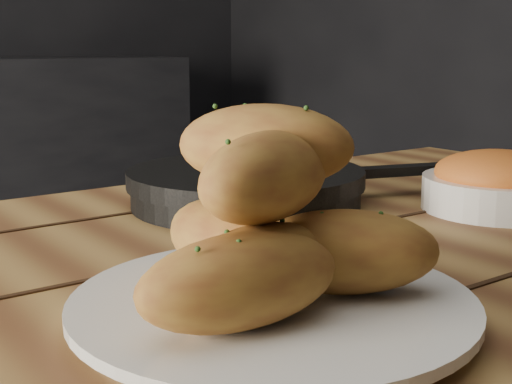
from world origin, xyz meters
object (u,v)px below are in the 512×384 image
plate (273,308)px  bread_rolls (267,228)px  skillet (247,187)px  bowl (499,183)px

plate → bread_rolls: bread_rolls is taller
plate → skillet: skillet is taller
bread_rolls → bowl: (0.43, 0.12, -0.04)m
plate → skillet: bearing=57.0°
bowl → plate: bearing=-164.8°
plate → bowl: bowl is taller
plate → skillet: (0.20, 0.31, 0.01)m
bread_rolls → bowl: bearing=15.2°
bread_rolls → skillet: bearing=56.3°
bread_rolls → skillet: (0.21, 0.31, -0.05)m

